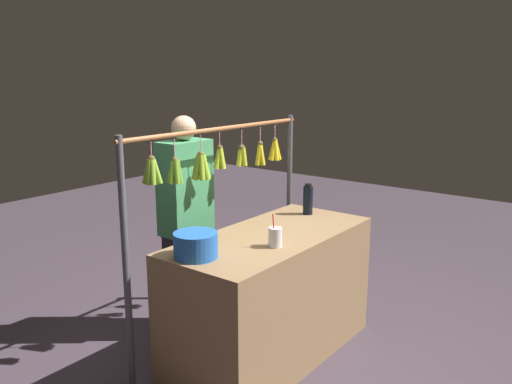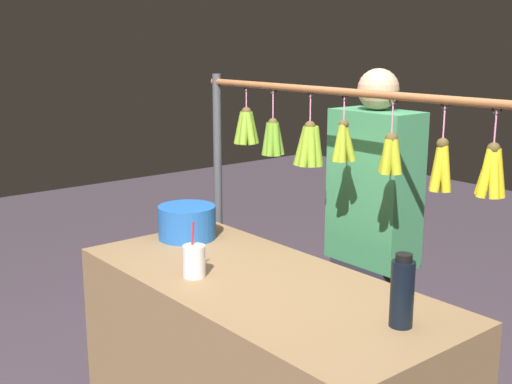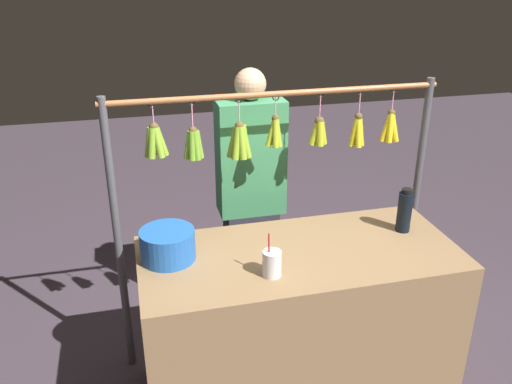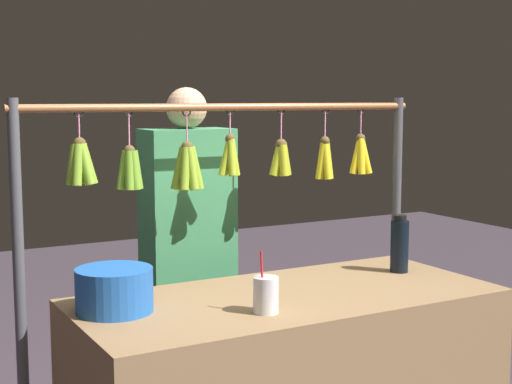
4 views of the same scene
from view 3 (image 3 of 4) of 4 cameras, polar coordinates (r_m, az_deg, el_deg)
name	(u,v)px [view 3 (image 3 of 4)]	position (r m, az deg, el deg)	size (l,w,h in m)	color
market_counter	(297,325)	(3.01, 4.40, -13.90)	(1.63, 0.74, 0.92)	olive
display_rack	(271,167)	(3.01, 1.56, 2.63)	(1.86, 0.14, 1.66)	#4C4C51
water_bottle	(405,211)	(3.00, 15.50, -1.96)	(0.08, 0.08, 0.25)	black
blue_bucket	(168,245)	(2.68, -9.36, -5.56)	(0.27, 0.27, 0.16)	blue
drink_cup	(272,263)	(2.52, 1.69, -7.59)	(0.09, 0.09, 0.22)	silver
vendor_person	(251,205)	(3.40, -0.56, -1.40)	(0.41, 0.22, 1.71)	#2D2D38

